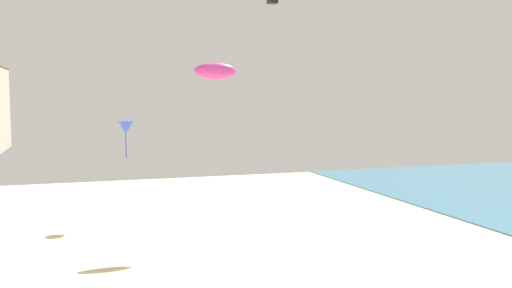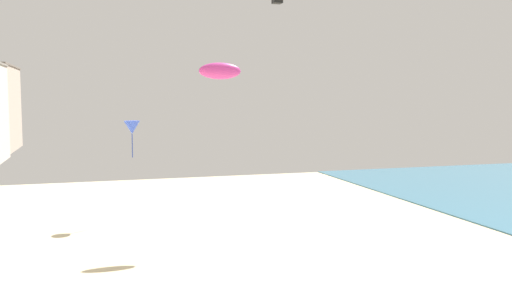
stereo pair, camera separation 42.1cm
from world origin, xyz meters
name	(u,v)px [view 2 (the right image)]	position (x,y,z in m)	size (l,w,h in m)	color
kite_blue_delta	(132,128)	(-1.02, 38.85, 7.20)	(1.24, 1.24, 2.82)	blue
kite_magenta_parafoil	(220,71)	(4.29, 31.88, 11.26)	(2.85, 0.79, 1.11)	#DB3D9E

